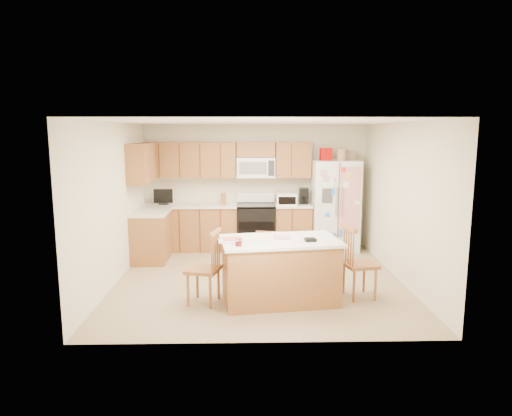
{
  "coord_description": "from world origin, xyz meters",
  "views": [
    {
      "loc": [
        -0.21,
        -7.07,
        2.34
      ],
      "look_at": [
        -0.04,
        0.35,
        1.11
      ],
      "focal_mm": 32.0,
      "sensor_mm": 36.0,
      "label": 1
    }
  ],
  "objects_px": {
    "stove": "(256,226)",
    "island": "(280,270)",
    "windsor_chair_left": "(205,269)",
    "windsor_chair_right": "(358,264)",
    "refrigerator": "(335,204)",
    "windsor_chair_back": "(269,258)"
  },
  "relations": [
    {
      "from": "windsor_chair_left",
      "to": "windsor_chair_back",
      "type": "xyz_separation_m",
      "value": [
        0.92,
        0.8,
        -0.08
      ]
    },
    {
      "from": "stove",
      "to": "windsor_chair_right",
      "type": "distance_m",
      "value": 3.11
    },
    {
      "from": "refrigerator",
      "to": "windsor_chair_left",
      "type": "distance_m",
      "value": 3.74
    },
    {
      "from": "island",
      "to": "windsor_chair_right",
      "type": "bearing_deg",
      "value": 5.8
    },
    {
      "from": "windsor_chair_left",
      "to": "windsor_chair_right",
      "type": "relative_size",
      "value": 0.99
    },
    {
      "from": "refrigerator",
      "to": "windsor_chair_left",
      "type": "xyz_separation_m",
      "value": [
        -2.34,
        -2.89,
        -0.43
      ]
    },
    {
      "from": "windsor_chair_back",
      "to": "windsor_chair_right",
      "type": "relative_size",
      "value": 0.83
    },
    {
      "from": "stove",
      "to": "island",
      "type": "xyz_separation_m",
      "value": [
        0.26,
        -2.89,
        -0.03
      ]
    },
    {
      "from": "stove",
      "to": "island",
      "type": "height_order",
      "value": "stove"
    },
    {
      "from": "stove",
      "to": "windsor_chair_right",
      "type": "bearing_deg",
      "value": -63.43
    },
    {
      "from": "refrigerator",
      "to": "windsor_chair_right",
      "type": "bearing_deg",
      "value": -93.83
    },
    {
      "from": "island",
      "to": "windsor_chair_back",
      "type": "relative_size",
      "value": 2.0
    },
    {
      "from": "windsor_chair_left",
      "to": "stove",
      "type": "bearing_deg",
      "value": 75.37
    },
    {
      "from": "stove",
      "to": "refrigerator",
      "type": "distance_m",
      "value": 1.63
    },
    {
      "from": "stove",
      "to": "windsor_chair_left",
      "type": "bearing_deg",
      "value": -104.63
    },
    {
      "from": "windsor_chair_left",
      "to": "windsor_chair_back",
      "type": "relative_size",
      "value": 1.2
    },
    {
      "from": "island",
      "to": "windsor_chair_left",
      "type": "distance_m",
      "value": 1.04
    },
    {
      "from": "windsor_chair_right",
      "to": "windsor_chair_left",
      "type": "bearing_deg",
      "value": -175.4
    },
    {
      "from": "stove",
      "to": "windsor_chair_back",
      "type": "height_order",
      "value": "stove"
    },
    {
      "from": "stove",
      "to": "island",
      "type": "distance_m",
      "value": 2.9
    },
    {
      "from": "stove",
      "to": "refrigerator",
      "type": "xyz_separation_m",
      "value": [
        1.57,
        -0.06,
        0.45
      ]
    },
    {
      "from": "island",
      "to": "windsor_chair_left",
      "type": "xyz_separation_m",
      "value": [
        -1.03,
        -0.06,
        0.04
      ]
    }
  ]
}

